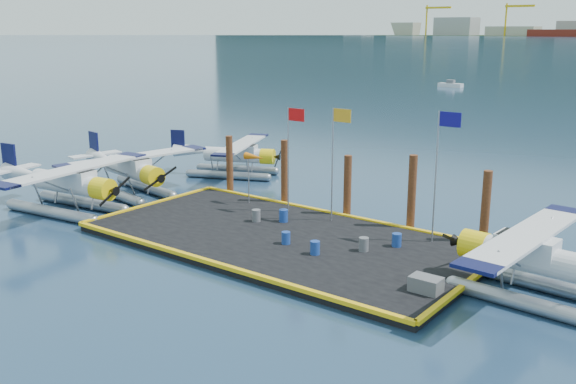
# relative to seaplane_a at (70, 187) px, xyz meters

# --- Properties ---
(ground) EXTENTS (4000.00, 4000.00, 0.00)m
(ground) POSITION_rel_seaplane_a_xyz_m (13.29, 3.26, -1.64)
(ground) COLOR navy
(ground) RESTS_ON ground
(dock) EXTENTS (20.00, 10.00, 0.40)m
(dock) POSITION_rel_seaplane_a_xyz_m (13.29, 3.26, -1.44)
(dock) COLOR black
(dock) RESTS_ON ground
(dock_bumpers) EXTENTS (20.25, 10.25, 0.18)m
(dock_bumpers) POSITION_rel_seaplane_a_xyz_m (13.29, 3.26, -1.15)
(dock_bumpers) COLOR #EAB40D
(dock_bumpers) RESTS_ON dock
(seaplane_a) EXTENTS (9.64, 10.62, 3.75)m
(seaplane_a) POSITION_rel_seaplane_a_xyz_m (0.00, 0.00, 0.00)
(seaplane_a) COLOR gray
(seaplane_a) RESTS_ON ground
(seaplane_b) EXTENTS (9.43, 10.32, 3.65)m
(seaplane_b) POSITION_rel_seaplane_a_xyz_m (-0.39, 4.88, -0.05)
(seaplane_b) COLOR gray
(seaplane_b) RESTS_ON ground
(seaplane_c) EXTENTS (8.62, 9.06, 3.31)m
(seaplane_c) POSITION_rel_seaplane_a_xyz_m (1.25, 13.35, -0.19)
(seaplane_c) COLOR gray
(seaplane_c) RESTS_ON ground
(seaplane_d) EXTENTS (9.35, 10.30, 3.66)m
(seaplane_d) POSITION_rel_seaplane_a_xyz_m (25.73, 3.78, -0.04)
(seaplane_d) COLOR gray
(seaplane_d) RESTS_ON ground
(drum_0) EXTENTS (0.48, 0.48, 0.67)m
(drum_0) POSITION_rel_seaplane_a_xyz_m (10.63, 4.37, -0.90)
(drum_0) COLOR #545559
(drum_0) RESTS_ON dock
(drum_1) EXTENTS (0.46, 0.46, 0.65)m
(drum_1) POSITION_rel_seaplane_a_xyz_m (16.22, 2.01, -0.91)
(drum_1) COLOR navy
(drum_1) RESTS_ON dock
(drum_2) EXTENTS (0.47, 0.47, 0.66)m
(drum_2) POSITION_rel_seaplane_a_xyz_m (17.80, 3.79, -0.90)
(drum_2) COLOR #545559
(drum_2) RESTS_ON dock
(drum_3) EXTENTS (0.43, 0.43, 0.61)m
(drum_3) POSITION_rel_seaplane_a_xyz_m (14.22, 2.38, -0.93)
(drum_3) COLOR navy
(drum_3) RESTS_ON dock
(drum_4) EXTENTS (0.46, 0.46, 0.65)m
(drum_4) POSITION_rel_seaplane_a_xyz_m (18.73, 5.34, -0.91)
(drum_4) COLOR navy
(drum_4) RESTS_ON dock
(drum_5) EXTENTS (0.49, 0.49, 0.69)m
(drum_5) POSITION_rel_seaplane_a_xyz_m (11.84, 5.25, -0.89)
(drum_5) COLOR navy
(drum_5) RESTS_ON dock
(crate) EXTENTS (1.25, 0.83, 0.62)m
(crate) POSITION_rel_seaplane_a_xyz_m (22.29, 1.12, -0.92)
(crate) COLOR #545559
(crate) RESTS_ON dock
(flagpole_red) EXTENTS (1.14, 0.08, 6.00)m
(flagpole_red) POSITION_rel_seaplane_a_xyz_m (11.00, 7.06, 2.76)
(flagpole_red) COLOR gray
(flagpole_red) RESTS_ON dock
(flagpole_yellow) EXTENTS (1.14, 0.08, 6.20)m
(flagpole_yellow) POSITION_rel_seaplane_a_xyz_m (13.99, 7.06, 2.88)
(flagpole_yellow) COLOR gray
(flagpole_yellow) RESTS_ON dock
(flagpole_blue) EXTENTS (1.14, 0.08, 6.50)m
(flagpole_blue) POSITION_rel_seaplane_a_xyz_m (19.99, 7.06, 3.05)
(flagpole_blue) COLOR gray
(flagpole_blue) RESTS_ON dock
(windsock) EXTENTS (1.40, 0.44, 3.12)m
(windsock) POSITION_rel_seaplane_a_xyz_m (8.26, 7.06, 1.59)
(windsock) COLOR gray
(windsock) RESTS_ON dock
(piling_0) EXTENTS (0.44, 0.44, 4.00)m
(piling_0) POSITION_rel_seaplane_a_xyz_m (4.79, 8.66, 0.36)
(piling_0) COLOR #412112
(piling_0) RESTS_ON ground
(piling_1) EXTENTS (0.44, 0.44, 4.20)m
(piling_1) POSITION_rel_seaplane_a_xyz_m (9.29, 8.66, 0.46)
(piling_1) COLOR #412112
(piling_1) RESTS_ON ground
(piling_2) EXTENTS (0.44, 0.44, 3.80)m
(piling_2) POSITION_rel_seaplane_a_xyz_m (13.79, 8.66, 0.26)
(piling_2) COLOR #412112
(piling_2) RESTS_ON ground
(piling_3) EXTENTS (0.44, 0.44, 4.30)m
(piling_3) POSITION_rel_seaplane_a_xyz_m (17.79, 8.66, 0.51)
(piling_3) COLOR #412112
(piling_3) RESTS_ON ground
(piling_4) EXTENTS (0.44, 0.44, 4.00)m
(piling_4) POSITION_rel_seaplane_a_xyz_m (21.79, 8.66, 0.36)
(piling_4) COLOR #412112
(piling_4) RESTS_ON ground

